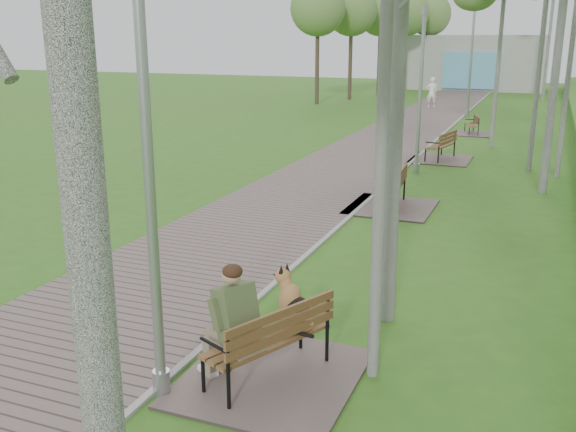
% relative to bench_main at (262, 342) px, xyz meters
% --- Properties ---
extents(walkway, '(3.50, 67.00, 0.04)m').
position_rel_bench_main_xyz_m(walkway, '(-2.80, 16.00, -0.48)').
color(walkway, '#705F5A').
rests_on(walkway, ground).
extents(kerb, '(0.10, 67.00, 0.05)m').
position_rel_bench_main_xyz_m(kerb, '(-1.05, 16.00, -0.47)').
color(kerb, '#999993').
rests_on(kerb, ground).
extents(building_north, '(10.00, 5.20, 4.00)m').
position_rel_bench_main_xyz_m(building_north, '(-2.55, 45.47, 1.50)').
color(building_north, '#9E9E99').
rests_on(building_north, ground).
extents(bench_main, '(2.02, 2.24, 1.76)m').
position_rel_bench_main_xyz_m(bench_main, '(0.00, 0.00, 0.00)').
color(bench_main, '#705F5A').
rests_on(bench_main, ground).
extents(bench_second, '(1.96, 2.17, 1.20)m').
position_rel_bench_main_xyz_m(bench_second, '(-0.41, 8.44, -0.27)').
color(bench_second, '#705F5A').
rests_on(bench_second, ground).
extents(bench_third, '(1.90, 2.11, 1.17)m').
position_rel_bench_main_xyz_m(bench_third, '(-0.28, 15.11, -0.28)').
color(bench_third, '#705F5A').
rests_on(bench_third, ground).
extents(bench_far, '(1.53, 1.70, 0.94)m').
position_rel_bench_main_xyz_m(bench_far, '(0.02, 21.39, -0.33)').
color(bench_far, '#705F5A').
rests_on(bench_far, ground).
extents(lamp_post_near, '(0.20, 0.20, 5.21)m').
position_rel_bench_main_xyz_m(lamp_post_near, '(-0.94, -0.73, 1.94)').
color(lamp_post_near, '#9A9CA2').
rests_on(lamp_post_near, ground).
extents(lamp_post_second, '(0.19, 0.19, 4.80)m').
position_rel_bench_main_xyz_m(lamp_post_second, '(-0.62, 12.76, 1.74)').
color(lamp_post_second, '#9A9CA2').
rests_on(lamp_post_second, ground).
extents(lamp_post_third, '(0.21, 0.21, 5.55)m').
position_rel_bench_main_xyz_m(lamp_post_third, '(-0.91, 27.69, 2.09)').
color(lamp_post_third, '#9A9CA2').
rests_on(lamp_post_third, ground).
extents(pedestrian_near, '(0.71, 0.57, 1.71)m').
position_rel_bench_main_xyz_m(pedestrian_near, '(-3.32, 31.06, 0.35)').
color(pedestrian_near, white).
rests_on(pedestrian_near, ground).
extents(pedestrian_far, '(0.94, 0.81, 1.64)m').
position_rel_bench_main_xyz_m(pedestrian_far, '(-4.25, 26.71, 0.32)').
color(pedestrian_far, gray).
rests_on(pedestrian_far, ground).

